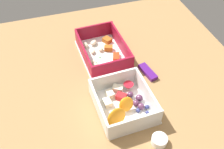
{
  "coord_description": "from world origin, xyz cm",
  "views": [
    {
      "loc": [
        48.65,
        -15.49,
        57.43
      ],
      "look_at": [
        -0.84,
        -0.07,
        4.0
      ],
      "focal_mm": 41.55,
      "sensor_mm": 36.0,
      "label": 1
    }
  ],
  "objects_px": {
    "paper_cup_liner": "(159,140)",
    "pasta_container": "(103,51)",
    "candy_bar": "(148,72)",
    "fruit_bowl": "(123,103)"
  },
  "relations": [
    {
      "from": "paper_cup_liner",
      "to": "pasta_container",
      "type": "bearing_deg",
      "value": -172.87
    },
    {
      "from": "candy_bar",
      "to": "pasta_container",
      "type": "bearing_deg",
      "value": -138.44
    },
    {
      "from": "fruit_bowl",
      "to": "candy_bar",
      "type": "height_order",
      "value": "fruit_bowl"
    },
    {
      "from": "pasta_container",
      "to": "candy_bar",
      "type": "bearing_deg",
      "value": 38.78
    },
    {
      "from": "pasta_container",
      "to": "paper_cup_liner",
      "type": "xyz_separation_m",
      "value": [
        0.34,
        0.04,
        -0.01
      ]
    },
    {
      "from": "fruit_bowl",
      "to": "candy_bar",
      "type": "relative_size",
      "value": 2.35
    },
    {
      "from": "pasta_container",
      "to": "paper_cup_liner",
      "type": "relative_size",
      "value": 5.24
    },
    {
      "from": "pasta_container",
      "to": "paper_cup_liner",
      "type": "height_order",
      "value": "pasta_container"
    },
    {
      "from": "pasta_container",
      "to": "fruit_bowl",
      "type": "xyz_separation_m",
      "value": [
        0.22,
        -0.01,
        0.0
      ]
    },
    {
      "from": "candy_bar",
      "to": "paper_cup_liner",
      "type": "xyz_separation_m",
      "value": [
        0.22,
        -0.06,
        0.0
      ]
    }
  ]
}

